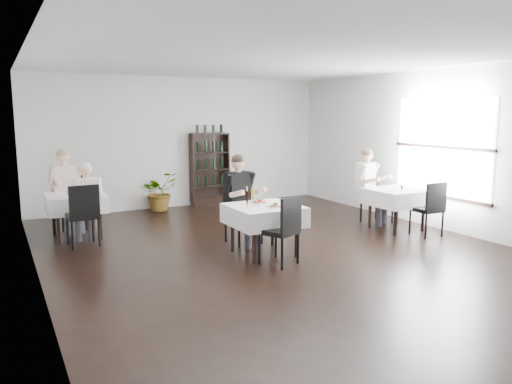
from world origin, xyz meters
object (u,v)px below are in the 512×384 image
Objects in this scene: main_table at (264,215)px; diner_main at (241,193)px; wine_shelf at (210,170)px; potted_tree at (160,191)px.

diner_main is at bearing 94.86° from main_table.
wine_shelf reaches higher than main_table.
wine_shelf is 2.00× the size of potted_tree.
diner_main is (-0.06, 0.69, 0.25)m from main_table.
potted_tree reaches higher than main_table.
diner_main is at bearing -85.02° from potted_tree.
diner_main is (-0.96, -3.63, 0.03)m from wine_shelf.
potted_tree is at bearing 94.98° from diner_main.
wine_shelf is 1.70× the size of main_table.
main_table is 0.73m from diner_main.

